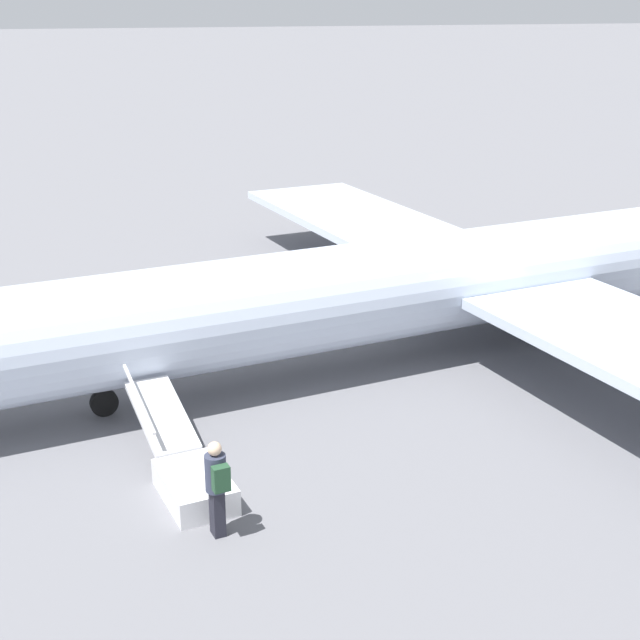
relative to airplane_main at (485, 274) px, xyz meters
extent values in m
plane|color=slate|center=(0.95, 0.11, -1.93)|extent=(600.00, 600.00, 0.00)
cylinder|color=silver|center=(0.95, 0.11, -0.02)|extent=(27.66, 5.55, 2.46)
cube|color=silver|center=(0.37, -7.02, -0.20)|extent=(5.22, 11.94, 0.25)
cylinder|color=black|center=(9.85, 1.11, -1.62)|extent=(0.62, 0.22, 0.61)
cylinder|color=#4C4C51|center=(9.85, 1.11, -1.22)|extent=(0.11, 0.11, 0.19)
cylinder|color=black|center=(-1.92, 0.90, -1.62)|extent=(0.62, 0.22, 0.61)
cylinder|color=#4C4C51|center=(-1.92, 0.90, -1.22)|extent=(0.11, 0.11, 0.19)
cylinder|color=black|center=(-1.67, -1.30, -1.62)|extent=(0.62, 0.22, 0.61)
cylinder|color=#4C4C51|center=(-1.67, -1.30, -1.22)|extent=(0.11, 0.11, 0.19)
cube|color=silver|center=(8.69, 5.19, -1.68)|extent=(1.30, 1.91, 0.50)
cube|color=silver|center=(8.92, 3.20, -1.12)|extent=(1.15, 2.32, 0.72)
cube|color=silver|center=(9.36, 3.25, -0.62)|extent=(0.31, 2.21, 0.67)
cube|color=#23232D|center=(8.56, 6.43, -1.50)|extent=(0.23, 0.30, 0.85)
cylinder|color=#33384C|center=(8.56, 6.43, -0.75)|extent=(0.36, 0.36, 0.65)
sphere|color=beige|center=(8.56, 6.43, -0.31)|extent=(0.24, 0.24, 0.24)
cube|color=#23472D|center=(8.53, 6.70, -0.72)|extent=(0.30, 0.21, 0.44)
camera|label=1|loc=(11.19, 19.26, 6.59)|focal=50.00mm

